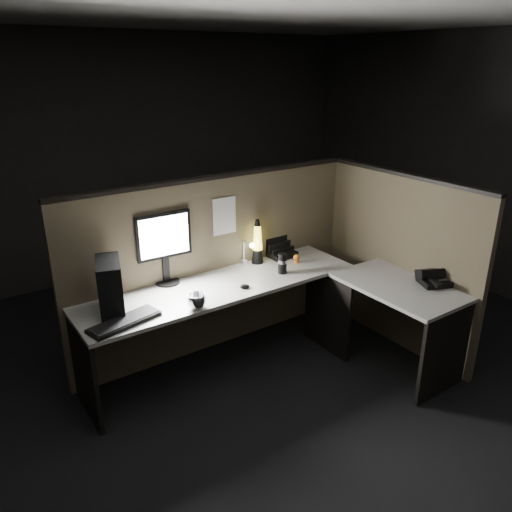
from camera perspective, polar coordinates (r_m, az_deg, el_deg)
floor at (r=3.98m, az=2.93°, el=-15.41°), size 6.00×6.00×0.00m
room_shell at (r=3.27m, az=3.46°, el=7.92°), size 6.00×6.00×6.00m
partition_back at (r=4.28m, az=-4.47°, el=-1.06°), size 2.66×0.06×1.50m
partition_right at (r=4.51m, az=15.87°, el=-0.66°), size 0.06×1.66×1.50m
desk at (r=3.93m, az=2.92°, el=-5.89°), size 2.60×1.60×0.73m
pc_tower at (r=3.63m, az=-16.33°, el=-3.31°), size 0.26×0.39×0.38m
monitor at (r=3.93m, az=-10.48°, el=1.66°), size 0.45×0.19×0.58m
keyboard at (r=3.50m, az=-14.79°, el=-7.28°), size 0.53×0.28×0.02m
mouse at (r=3.88m, az=-1.32°, el=-3.49°), size 0.09×0.08×0.03m
clip_lamp at (r=4.27m, az=-0.94°, el=0.57°), size 0.04×0.18×0.23m
organizer at (r=4.52m, az=2.79°, el=0.52°), size 0.24×0.21×0.18m
lava_lamp at (r=4.32m, az=0.17°, el=1.27°), size 0.11×0.11×0.40m
travel_mug at (r=4.14m, az=3.04°, el=-0.85°), size 0.08×0.08×0.17m
steel_mug at (r=3.59m, az=-6.79°, el=-5.17°), size 0.17×0.17×0.11m
figurine at (r=4.37m, az=4.67°, el=-0.17°), size 0.06×0.06×0.06m
pinned_paper at (r=4.13m, az=-3.63°, el=4.57°), size 0.22×0.00×0.31m
desk_phone at (r=4.19m, az=19.60°, el=-2.38°), size 0.28×0.28×0.13m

